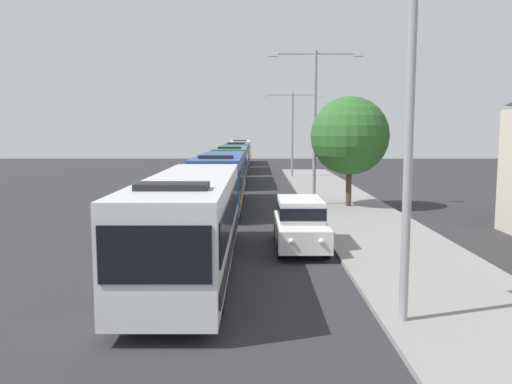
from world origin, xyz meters
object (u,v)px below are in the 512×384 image
at_px(bus_fourth_in_line, 237,156).
at_px(white_suv, 300,222).
at_px(streetlamp_far, 292,125).
at_px(bus_rear, 240,151).
at_px(streetlamp_mid, 315,113).
at_px(bus_second_in_line, 220,179).
at_px(bus_lead, 191,220).
at_px(bus_middle, 231,164).
at_px(streetlamp_near, 410,106).
at_px(roadside_tree, 349,136).

distance_m(bus_fourth_in_line, white_suv, 37.79).
xyz_separation_m(white_suv, streetlamp_far, (1.70, 29.68, 3.89)).
bearing_deg(bus_rear, streetlamp_far, -75.55).
bearing_deg(streetlamp_mid, bus_second_in_line, -176.24).
relative_size(bus_second_in_line, streetlamp_mid, 1.31).
bearing_deg(bus_lead, bus_middle, 90.00).
distance_m(bus_lead, bus_rear, 54.10).
bearing_deg(bus_middle, white_suv, -81.35).
bearing_deg(streetlamp_near, bus_second_in_line, 106.25).
bearing_deg(roadside_tree, bus_middle, 117.66).
distance_m(bus_middle, streetlamp_near, 32.99).
relative_size(bus_second_in_line, white_suv, 2.35).
bearing_deg(white_suv, bus_fourth_in_line, 95.62).
distance_m(white_suv, roadside_tree, 11.38).
bearing_deg(streetlamp_near, bus_fourth_in_line, 96.74).
bearing_deg(bus_middle, roadside_tree, -62.34).
bearing_deg(bus_fourth_in_line, bus_lead, -90.00).
xyz_separation_m(white_suv, roadside_tree, (3.63, 10.32, 3.12)).
xyz_separation_m(bus_second_in_line, streetlamp_far, (5.40, 19.23, 3.23)).
xyz_separation_m(bus_fourth_in_line, roadside_tree, (7.33, -27.28, 2.46)).
relative_size(bus_lead, streetlamp_far, 1.54).
xyz_separation_m(bus_lead, bus_middle, (-0.00, 27.79, -0.00)).
xyz_separation_m(bus_second_in_line, streetlamp_mid, (5.40, 0.35, 3.78)).
xyz_separation_m(bus_middle, bus_rear, (0.00, 26.32, 0.00)).
height_order(streetlamp_near, streetlamp_mid, streetlamp_mid).
relative_size(bus_second_in_line, streetlamp_far, 1.49).
bearing_deg(streetlamp_mid, bus_fourth_in_line, 101.39).
distance_m(streetlamp_near, streetlamp_far, 37.74).
height_order(bus_middle, white_suv, bus_middle).
distance_m(white_suv, streetlamp_mid, 11.80).
distance_m(bus_rear, white_suv, 50.77).
distance_m(streetlamp_near, roadside_tree, 18.51).
relative_size(bus_lead, bus_fourth_in_line, 1.07).
bearing_deg(streetlamp_mid, roadside_tree, -13.99).
bearing_deg(streetlamp_near, streetlamp_mid, 90.00).
xyz_separation_m(bus_fourth_in_line, bus_rear, (0.00, 13.03, 0.00)).
relative_size(white_suv, streetlamp_mid, 0.56).
height_order(bus_rear, streetlamp_far, streetlamp_far).
bearing_deg(bus_middle, bus_lead, -90.00).
height_order(streetlamp_mid, streetlamp_far, streetlamp_mid).
height_order(bus_second_in_line, streetlamp_mid, streetlamp_mid).
xyz_separation_m(bus_lead, bus_rear, (-0.00, 54.10, -0.00)).
distance_m(bus_middle, streetlamp_mid, 15.03).
relative_size(bus_lead, streetlamp_mid, 1.36).
distance_m(bus_rear, streetlamp_near, 59.04).
bearing_deg(bus_fourth_in_line, bus_middle, -90.00).
distance_m(streetlamp_far, roadside_tree, 19.46).
relative_size(streetlamp_near, streetlamp_mid, 0.90).
relative_size(bus_lead, roadside_tree, 1.92).
distance_m(bus_fourth_in_line, streetlamp_near, 46.11).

